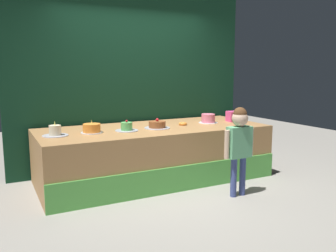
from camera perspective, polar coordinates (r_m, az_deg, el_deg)
ground_plane at (r=4.60m, az=1.32°, el=-10.67°), size 12.00×12.00×0.00m
stage_platform at (r=5.05m, az=-2.21°, el=-4.44°), size 3.21×1.33×0.75m
curtain_backdrop at (r=5.61m, az=-5.60°, el=8.15°), size 3.87×0.08×2.94m
child_figure at (r=4.37m, az=11.50°, el=-2.12°), size 0.43×0.20×1.11m
pink_box at (r=5.64m, az=10.62°, el=1.56°), size 0.22×0.18×0.16m
donut at (r=5.16m, az=2.42°, el=0.36°), size 0.12×0.12×0.04m
cake_far_left at (r=4.52m, az=-17.86°, el=-0.87°), size 0.31×0.31×0.19m
cake_left at (r=4.61m, az=-12.29°, el=-0.40°), size 0.28×0.28×0.17m
cake_center at (r=4.70m, az=-6.73°, el=-0.22°), size 0.31×0.31×0.15m
cake_right at (r=4.88m, az=-1.77°, el=0.15°), size 0.36×0.36×0.14m
cake_far_right at (r=5.41m, az=6.54°, el=1.18°), size 0.29×0.29×0.14m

